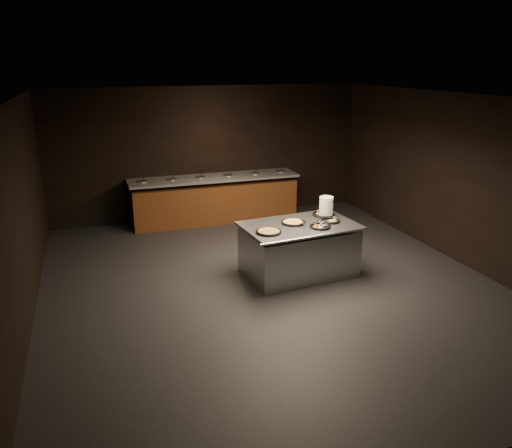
% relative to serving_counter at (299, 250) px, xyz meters
% --- Properties ---
extents(room, '(7.02, 8.02, 2.92)m').
position_rel_serving_counter_xyz_m(room, '(-0.59, -0.27, 1.03)').
color(room, black).
rests_on(room, ground).
extents(salad_bar, '(3.70, 0.83, 1.18)m').
position_rel_serving_counter_xyz_m(salad_bar, '(-0.59, 3.29, 0.02)').
color(salad_bar, brown).
rests_on(salad_bar, ground).
extents(serving_counter, '(1.92, 1.34, 0.88)m').
position_rel_serving_counter_xyz_m(serving_counter, '(0.00, 0.00, 0.00)').
color(serving_counter, '#B2B5BA').
rests_on(serving_counter, ground).
extents(plate_stack, '(0.23, 0.23, 0.34)m').
position_rel_serving_counter_xyz_m(plate_stack, '(0.60, 0.27, 0.62)').
color(plate_stack, white).
rests_on(plate_stack, serving_counter).
extents(pan_veggie_whole, '(0.40, 0.40, 0.04)m').
position_rel_serving_counter_xyz_m(pan_veggie_whole, '(-0.62, -0.23, 0.47)').
color(pan_veggie_whole, black).
rests_on(pan_veggie_whole, serving_counter).
extents(pan_cheese_whole, '(0.40, 0.40, 0.04)m').
position_rel_serving_counter_xyz_m(pan_cheese_whole, '(-0.08, 0.08, 0.47)').
color(pan_cheese_whole, black).
rests_on(pan_cheese_whole, serving_counter).
extents(pan_cheese_slices_a, '(0.38, 0.38, 0.04)m').
position_rel_serving_counter_xyz_m(pan_cheese_slices_a, '(0.59, 0.33, 0.47)').
color(pan_cheese_slices_a, black).
rests_on(pan_cheese_slices_a, serving_counter).
extents(pan_cheese_slices_b, '(0.34, 0.34, 0.04)m').
position_rel_serving_counter_xyz_m(pan_cheese_slices_b, '(0.25, -0.25, 0.47)').
color(pan_cheese_slices_b, black).
rests_on(pan_cheese_slices_b, serving_counter).
extents(pan_veggie_slices, '(0.33, 0.33, 0.04)m').
position_rel_serving_counter_xyz_m(pan_veggie_slices, '(0.54, -0.03, 0.47)').
color(pan_veggie_slices, black).
rests_on(pan_veggie_slices, serving_counter).
extents(server_left, '(0.10, 0.31, 0.15)m').
position_rel_serving_counter_xyz_m(server_left, '(-0.01, -0.05, 0.53)').
color(server_left, '#B2B5BA').
rests_on(server_left, serving_counter).
extents(server_right, '(0.31, 0.09, 0.15)m').
position_rel_serving_counter_xyz_m(server_right, '(0.24, -0.21, 0.53)').
color(server_right, '#B2B5BA').
rests_on(server_right, serving_counter).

